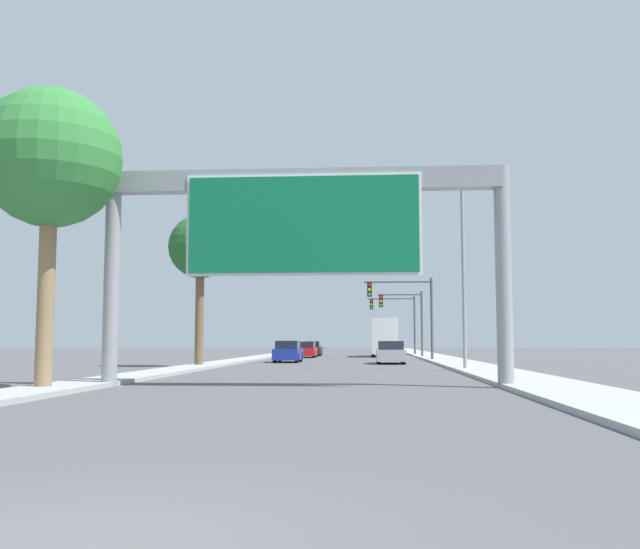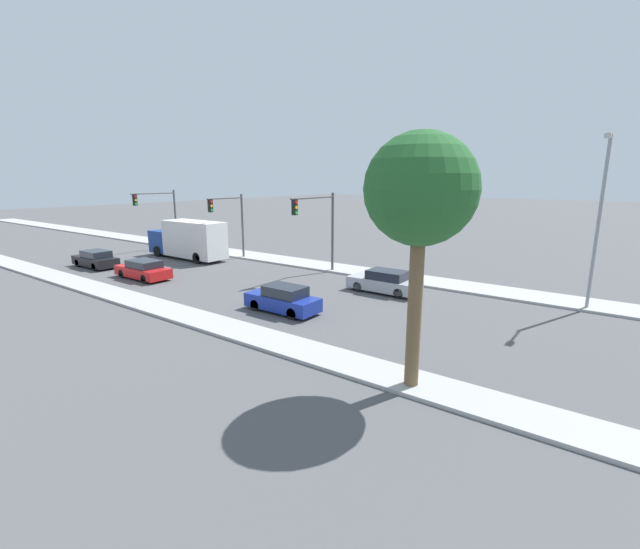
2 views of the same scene
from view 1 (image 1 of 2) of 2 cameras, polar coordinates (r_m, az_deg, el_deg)
sidewalk_right at (r=65.40m, az=8.94°, el=-6.49°), size 3.00×120.00×0.15m
median_strip_left at (r=65.83m, az=-4.27°, el=-6.53°), size 2.00×120.00×0.15m
sign_gantry at (r=23.43m, az=-1.32°, el=4.26°), size 13.41×0.73×7.14m
car_far_center at (r=49.68m, az=-2.57°, el=-6.22°), size 1.71×4.28×1.49m
car_near_right at (r=46.81m, az=5.66°, el=-6.26°), size 1.81×4.69×1.47m
car_mid_left at (r=70.13m, az=-0.66°, el=-5.98°), size 1.80×4.49×1.42m
car_near_left at (r=63.20m, az=-1.17°, el=-6.06°), size 1.83×4.70×1.40m
truck_box_primary at (r=66.81m, az=5.15°, el=-5.05°), size 2.34×8.76×3.50m
traffic_light_near_intersection at (r=53.29m, az=7.16°, el=-2.35°), size 5.08×0.32×6.16m
traffic_light_mid_block at (r=63.27m, az=6.99°, el=-3.06°), size 3.98×0.32×5.84m
traffic_light_far_intersection at (r=73.25m, az=6.35°, el=-3.21°), size 4.85×0.32×6.07m
palm_tree_foreground at (r=23.58m, az=-20.74°, el=8.56°), size 4.30×4.30×9.24m
palm_tree_background at (r=41.41m, az=-9.54°, el=2.08°), size 3.65×3.65×8.70m
street_lamp_right at (r=36.35m, az=10.95°, el=1.11°), size 2.50×0.28×9.44m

